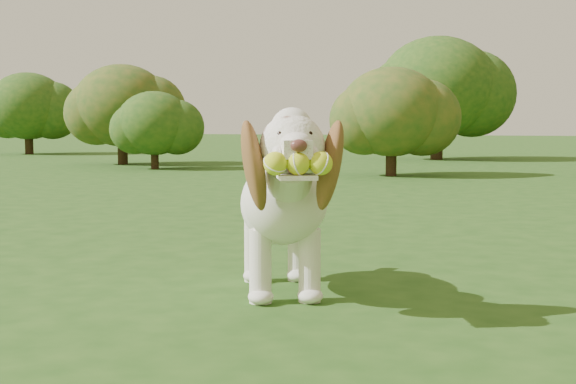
# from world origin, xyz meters

# --- Properties ---
(ground) EXTENTS (80.00, 80.00, 0.00)m
(ground) POSITION_xyz_m (0.00, 0.00, 0.00)
(ground) COLOR #214814
(ground) RESTS_ON ground
(dog) EXTENTS (0.73, 1.20, 0.81)m
(dog) POSITION_xyz_m (-0.11, 0.13, 0.43)
(dog) COLOR white
(dog) RESTS_ON ground
(shrub_a) EXTENTS (1.18, 1.18, 1.22)m
(shrub_a) POSITION_xyz_m (-4.66, 8.38, 0.72)
(shrub_a) COLOR #382314
(shrub_a) RESTS_ON ground
(shrub_g) EXTENTS (1.79, 1.79, 1.86)m
(shrub_g) POSITION_xyz_m (-9.91, 12.80, 1.09)
(shrub_g) COLOR #382314
(shrub_g) RESTS_ON ground
(shrub_b) EXTENTS (1.44, 1.44, 1.50)m
(shrub_b) POSITION_xyz_m (-0.83, 7.83, 0.88)
(shrub_b) COLOR #382314
(shrub_b) RESTS_ON ground
(shrub_e) EXTENTS (1.68, 1.68, 1.74)m
(shrub_e) POSITION_xyz_m (-5.79, 9.47, 1.02)
(shrub_e) COLOR #382314
(shrub_e) RESTS_ON ground
(shrub_i) EXTENTS (2.31, 2.31, 2.40)m
(shrub_i) POSITION_xyz_m (-0.70, 12.74, 1.41)
(shrub_i) COLOR #382314
(shrub_i) RESTS_ON ground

